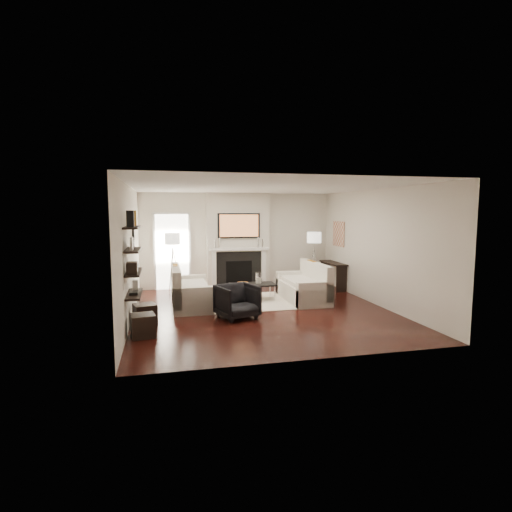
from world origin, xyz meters
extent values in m
plane|color=black|center=(0.00, 0.00, 0.00)|extent=(6.00, 6.00, 0.00)
plane|color=white|center=(0.00, 0.00, 2.70)|extent=(6.00, 6.00, 0.00)
plane|color=silver|center=(0.00, 3.00, 1.35)|extent=(5.50, 0.00, 5.50)
plane|color=silver|center=(0.00, -3.00, 1.35)|extent=(5.50, 0.00, 5.50)
plane|color=silver|center=(-2.75, 0.00, 1.35)|extent=(0.00, 6.00, 6.00)
plane|color=silver|center=(2.75, 0.00, 1.35)|extent=(0.00, 6.00, 6.00)
cube|color=silver|center=(0.00, 2.88, 1.35)|extent=(1.80, 0.25, 2.70)
cube|color=black|center=(0.00, 2.74, 0.52)|extent=(1.30, 0.02, 1.04)
cube|color=black|center=(0.00, 2.73, 0.45)|extent=(0.75, 0.02, 0.65)
cube|color=white|center=(-0.72, 2.71, 0.55)|extent=(0.12, 0.08, 1.10)
cube|color=white|center=(0.72, 2.71, 0.55)|extent=(0.12, 0.08, 1.10)
cube|color=white|center=(0.00, 2.69, 1.12)|extent=(1.70, 0.18, 0.07)
cube|color=black|center=(0.00, 2.71, 1.78)|extent=(1.20, 0.06, 0.70)
cube|color=#BF723F|center=(0.00, 2.68, 1.78)|extent=(1.10, 0.00, 0.62)
cylinder|color=silver|center=(-0.55, 2.70, 1.30)|extent=(0.04, 0.04, 0.30)
cylinder|color=silver|center=(-0.68, 2.70, 1.27)|extent=(0.04, 0.04, 0.24)
cylinder|color=silver|center=(0.55, 2.70, 1.30)|extent=(0.04, 0.04, 0.30)
cylinder|color=silver|center=(0.68, 2.70, 1.27)|extent=(0.04, 0.04, 0.24)
cube|color=white|center=(-1.85, 2.98, 1.05)|extent=(0.90, 0.02, 2.10)
cube|color=white|center=(-2.33, 2.96, 1.05)|extent=(0.06, 0.06, 2.16)
cube|color=white|center=(-1.37, 2.96, 1.05)|extent=(0.06, 0.06, 2.16)
cube|color=white|center=(-1.85, 2.96, 2.13)|extent=(1.02, 0.06, 0.06)
cube|color=beige|center=(0.20, 0.90, 0.01)|extent=(2.60, 2.00, 0.01)
cube|color=beige|center=(-1.50, 0.78, 0.21)|extent=(0.85, 1.80, 0.42)
cube|color=beige|center=(-1.83, 0.78, 0.53)|extent=(0.18, 1.80, 0.80)
cube|color=beige|center=(-1.50, -0.03, 0.30)|extent=(0.85, 0.18, 0.60)
cube|color=beige|center=(-1.50, 1.59, 0.30)|extent=(0.85, 0.18, 0.60)
cube|color=beige|center=(-1.45, 0.78, 0.47)|extent=(0.63, 1.44, 0.10)
cube|color=#A36414|center=(-1.83, 1.08, 0.73)|extent=(0.10, 0.42, 0.42)
cube|color=black|center=(-1.83, 0.48, 0.72)|extent=(0.10, 0.40, 0.40)
cube|color=beige|center=(1.23, 0.79, 0.21)|extent=(0.85, 1.80, 0.42)
cube|color=beige|center=(1.56, 0.79, 0.53)|extent=(0.18, 1.80, 0.80)
cube|color=beige|center=(1.23, -0.02, 0.30)|extent=(0.85, 0.18, 0.60)
cube|color=beige|center=(1.23, 1.60, 0.30)|extent=(0.85, 0.18, 0.60)
cube|color=beige|center=(1.18, 0.79, 0.47)|extent=(0.63, 1.44, 0.10)
cube|color=#A36414|center=(1.56, 1.09, 0.73)|extent=(0.10, 0.42, 0.42)
cube|color=black|center=(1.56, 0.49, 0.72)|extent=(0.10, 0.40, 0.40)
cube|color=black|center=(0.01, 1.02, 0.40)|extent=(1.10, 0.55, 0.04)
cylinder|color=silver|center=(-0.49, 0.80, 0.19)|extent=(0.02, 0.02, 0.38)
cylinder|color=silver|center=(0.51, 0.80, 0.19)|extent=(0.02, 0.02, 0.38)
cylinder|color=silver|center=(-0.49, 1.24, 0.19)|extent=(0.02, 0.02, 0.38)
cylinder|color=silver|center=(0.51, 1.24, 0.19)|extent=(0.02, 0.02, 0.38)
cylinder|color=white|center=(0.16, 1.02, 0.56)|extent=(0.15, 0.15, 0.26)
cylinder|color=white|center=(0.16, 1.02, 0.50)|extent=(0.09, 0.09, 0.13)
cylinder|color=#C46D20|center=(-0.24, 1.02, 0.45)|extent=(0.27, 0.27, 0.05)
imported|color=black|center=(-0.64, -0.46, 0.38)|extent=(0.92, 0.89, 0.76)
cylinder|color=silver|center=(-1.85, 2.54, 0.60)|extent=(0.02, 0.02, 1.20)
cylinder|color=white|center=(-1.85, 2.54, 1.45)|extent=(0.40, 0.40, 0.30)
cylinder|color=silver|center=(-1.74, 2.54, 0.60)|extent=(0.25, 0.02, 1.23)
cylinder|color=silver|center=(-1.91, 2.63, 0.60)|extent=(0.14, 0.22, 1.23)
cylinder|color=silver|center=(-1.91, 2.44, 0.60)|extent=(0.14, 0.22, 1.23)
cylinder|color=silver|center=(2.05, 2.18, 0.60)|extent=(0.02, 0.02, 1.20)
cylinder|color=white|center=(2.05, 2.18, 1.45)|extent=(0.40, 0.40, 0.30)
cylinder|color=silver|center=(2.16, 2.18, 0.60)|extent=(0.25, 0.02, 1.23)
cylinder|color=silver|center=(2.00, 2.28, 0.60)|extent=(0.14, 0.22, 1.23)
cylinder|color=silver|center=(1.99, 2.09, 0.60)|extent=(0.14, 0.22, 1.23)
cube|color=black|center=(2.57, 2.01, 0.73)|extent=(0.35, 1.20, 0.04)
cube|color=black|center=(2.57, 1.46, 0.35)|extent=(0.30, 0.04, 0.71)
cube|color=black|center=(2.57, 2.56, 0.35)|extent=(0.30, 0.04, 0.71)
cube|color=tan|center=(2.73, 2.05, 1.55)|extent=(0.03, 0.70, 0.70)
cube|color=black|center=(-2.62, -1.00, 0.70)|extent=(0.25, 1.00, 0.03)
cube|color=black|center=(-2.62, -1.00, 1.10)|extent=(0.25, 1.00, 0.04)
cube|color=black|center=(-2.62, -1.00, 1.50)|extent=(0.25, 1.00, 0.04)
cube|color=black|center=(-2.62, -1.00, 1.90)|extent=(0.25, 1.00, 0.04)
cube|color=black|center=(-2.62, -1.34, 2.06)|extent=(0.12, 0.10, 0.28)
cube|color=#A36414|center=(-2.62, -0.73, 2.06)|extent=(0.12, 0.10, 0.28)
cube|color=white|center=(-2.62, -1.20, 1.63)|extent=(0.04, 0.30, 0.22)
cube|color=black|center=(-2.62, -0.82, 1.61)|extent=(0.04, 0.22, 0.18)
cube|color=black|center=(-2.62, -1.30, 1.22)|extent=(0.18, 0.25, 0.20)
cube|color=black|center=(-2.62, -0.81, 1.18)|extent=(0.15, 0.12, 0.12)
cube|color=black|center=(-2.62, -1.10, 0.74)|extent=(0.14, 0.20, 0.05)
cube|color=white|center=(-2.62, -0.67, 0.81)|extent=(0.10, 0.10, 0.18)
cylinder|color=black|center=(-2.73, 0.90, 1.70)|extent=(0.04, 0.34, 0.34)
cylinder|color=white|center=(-2.71, 0.90, 1.70)|extent=(0.01, 0.29, 0.29)
cube|color=black|center=(-2.47, -0.52, 0.20)|extent=(0.49, 0.49, 0.40)
cube|color=black|center=(-2.47, -1.31, 0.20)|extent=(0.46, 0.46, 0.40)
camera|label=1|loc=(-2.09, -8.35, 2.18)|focal=28.00mm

